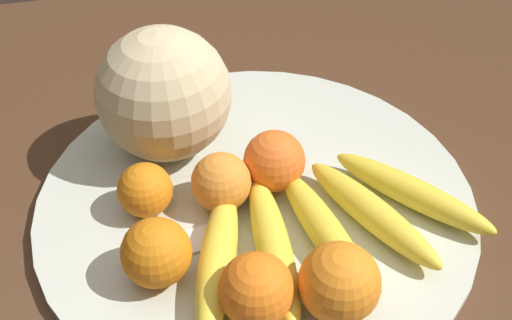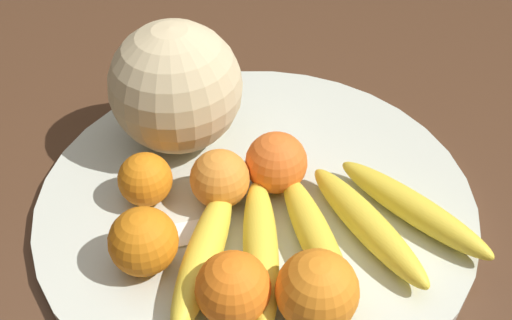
{
  "view_description": "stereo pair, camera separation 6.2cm",
  "coord_description": "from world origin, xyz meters",
  "px_view_note": "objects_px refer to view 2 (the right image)",
  "views": [
    {
      "loc": [
        -0.13,
        -0.49,
        1.24
      ],
      "look_at": [
        -0.02,
        -0.05,
        0.82
      ],
      "focal_mm": 42.0,
      "sensor_mm": 36.0,
      "label": 1
    },
    {
      "loc": [
        -0.07,
        -0.5,
        1.24
      ],
      "look_at": [
        -0.02,
        -0.05,
        0.82
      ],
      "focal_mm": 42.0,
      "sensor_mm": 36.0,
      "label": 2
    }
  ],
  "objects_px": {
    "melon": "(176,87)",
    "orange_back_left": "(143,241)",
    "fruit_bowl": "(256,198)",
    "orange_back_right": "(317,291)",
    "banana_bunch": "(310,234)",
    "produce_tag": "(174,236)",
    "orange_mid_center": "(275,163)",
    "orange_top_small": "(145,179)",
    "orange_front_left": "(220,179)",
    "kitchen_table": "(270,221)",
    "orange_front_right": "(233,288)"
  },
  "relations": [
    {
      "from": "melon",
      "to": "orange_back_left",
      "type": "distance_m",
      "value": 0.19
    },
    {
      "from": "fruit_bowl",
      "to": "banana_bunch",
      "type": "distance_m",
      "value": 0.09
    },
    {
      "from": "banana_bunch",
      "to": "orange_mid_center",
      "type": "distance_m",
      "value": 0.09
    },
    {
      "from": "kitchen_table",
      "to": "orange_mid_center",
      "type": "xyz_separation_m",
      "value": [
        -0.0,
        -0.04,
        0.13
      ]
    },
    {
      "from": "kitchen_table",
      "to": "banana_bunch",
      "type": "bearing_deg",
      "value": -79.61
    },
    {
      "from": "banana_bunch",
      "to": "orange_back_left",
      "type": "height_order",
      "value": "orange_back_left"
    },
    {
      "from": "melon",
      "to": "orange_mid_center",
      "type": "distance_m",
      "value": 0.14
    },
    {
      "from": "orange_back_right",
      "to": "orange_top_small",
      "type": "height_order",
      "value": "orange_back_right"
    },
    {
      "from": "orange_back_right",
      "to": "fruit_bowl",
      "type": "bearing_deg",
      "value": 103.37
    },
    {
      "from": "orange_mid_center",
      "to": "orange_back_right",
      "type": "relative_size",
      "value": 0.92
    },
    {
      "from": "orange_front_right",
      "to": "orange_back_right",
      "type": "distance_m",
      "value": 0.07
    },
    {
      "from": "melon",
      "to": "orange_front_left",
      "type": "xyz_separation_m",
      "value": [
        0.04,
        -0.11,
        -0.04
      ]
    },
    {
      "from": "orange_top_small",
      "to": "orange_front_left",
      "type": "bearing_deg",
      "value": -7.24
    },
    {
      "from": "orange_front_right",
      "to": "produce_tag",
      "type": "xyz_separation_m",
      "value": [
        -0.05,
        0.09,
        -0.03
      ]
    },
    {
      "from": "orange_top_small",
      "to": "orange_back_left",
      "type": "bearing_deg",
      "value": -88.68
    },
    {
      "from": "melon",
      "to": "orange_back_right",
      "type": "height_order",
      "value": "melon"
    },
    {
      "from": "orange_top_small",
      "to": "fruit_bowl",
      "type": "bearing_deg",
      "value": -2.26
    },
    {
      "from": "fruit_bowl",
      "to": "orange_back_right",
      "type": "distance_m",
      "value": 0.17
    },
    {
      "from": "fruit_bowl",
      "to": "orange_back_left",
      "type": "xyz_separation_m",
      "value": [
        -0.11,
        -0.08,
        0.04
      ]
    },
    {
      "from": "melon",
      "to": "orange_back_right",
      "type": "relative_size",
      "value": 2.06
    },
    {
      "from": "fruit_bowl",
      "to": "orange_mid_center",
      "type": "relative_size",
      "value": 7.06
    },
    {
      "from": "kitchen_table",
      "to": "banana_bunch",
      "type": "xyz_separation_m",
      "value": [
        0.02,
        -0.13,
        0.12
      ]
    },
    {
      "from": "orange_back_right",
      "to": "produce_tag",
      "type": "relative_size",
      "value": 0.85
    },
    {
      "from": "kitchen_table",
      "to": "fruit_bowl",
      "type": "relative_size",
      "value": 3.51
    },
    {
      "from": "banana_bunch",
      "to": "orange_front_right",
      "type": "bearing_deg",
      "value": -60.05
    },
    {
      "from": "orange_front_left",
      "to": "orange_mid_center",
      "type": "height_order",
      "value": "orange_mid_center"
    },
    {
      "from": "orange_back_right",
      "to": "melon",
      "type": "bearing_deg",
      "value": 114.44
    },
    {
      "from": "fruit_bowl",
      "to": "produce_tag",
      "type": "bearing_deg",
      "value": -149.12
    },
    {
      "from": "banana_bunch",
      "to": "orange_back_right",
      "type": "distance_m",
      "value": 0.08
    },
    {
      "from": "kitchen_table",
      "to": "orange_front_left",
      "type": "distance_m",
      "value": 0.16
    },
    {
      "from": "produce_tag",
      "to": "orange_back_right",
      "type": "bearing_deg",
      "value": -48.3
    },
    {
      "from": "orange_mid_center",
      "to": "orange_back_right",
      "type": "bearing_deg",
      "value": -84.75
    },
    {
      "from": "orange_front_left",
      "to": "produce_tag",
      "type": "distance_m",
      "value": 0.08
    },
    {
      "from": "orange_front_left",
      "to": "orange_top_small",
      "type": "relative_size",
      "value": 1.1
    },
    {
      "from": "kitchen_table",
      "to": "orange_front_right",
      "type": "bearing_deg",
      "value": -106.58
    },
    {
      "from": "orange_front_left",
      "to": "orange_back_left",
      "type": "distance_m",
      "value": 0.11
    },
    {
      "from": "orange_front_left",
      "to": "kitchen_table",
      "type": "bearing_deg",
      "value": 40.98
    },
    {
      "from": "kitchen_table",
      "to": "orange_back_left",
      "type": "height_order",
      "value": "orange_back_left"
    },
    {
      "from": "fruit_bowl",
      "to": "orange_front_right",
      "type": "height_order",
      "value": "orange_front_right"
    },
    {
      "from": "banana_bunch",
      "to": "produce_tag",
      "type": "xyz_separation_m",
      "value": [
        -0.13,
        0.02,
        -0.02
      ]
    },
    {
      "from": "orange_front_right",
      "to": "orange_back_right",
      "type": "height_order",
      "value": "orange_back_right"
    },
    {
      "from": "orange_mid_center",
      "to": "produce_tag",
      "type": "distance_m",
      "value": 0.13
    },
    {
      "from": "orange_back_left",
      "to": "orange_top_small",
      "type": "xyz_separation_m",
      "value": [
        -0.0,
        0.09,
        -0.0
      ]
    },
    {
      "from": "banana_bunch",
      "to": "orange_front_left",
      "type": "bearing_deg",
      "value": -140.64
    },
    {
      "from": "orange_front_left",
      "to": "orange_back_right",
      "type": "bearing_deg",
      "value": -63.43
    },
    {
      "from": "orange_front_right",
      "to": "orange_back_right",
      "type": "bearing_deg",
      "value": -9.32
    },
    {
      "from": "orange_front_right",
      "to": "orange_top_small",
      "type": "relative_size",
      "value": 1.16
    },
    {
      "from": "fruit_bowl",
      "to": "orange_back_right",
      "type": "height_order",
      "value": "orange_back_right"
    },
    {
      "from": "produce_tag",
      "to": "orange_mid_center",
      "type": "bearing_deg",
      "value": 21.44
    },
    {
      "from": "banana_bunch",
      "to": "orange_back_right",
      "type": "xyz_separation_m",
      "value": [
        -0.01,
        -0.08,
        0.02
      ]
    }
  ]
}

